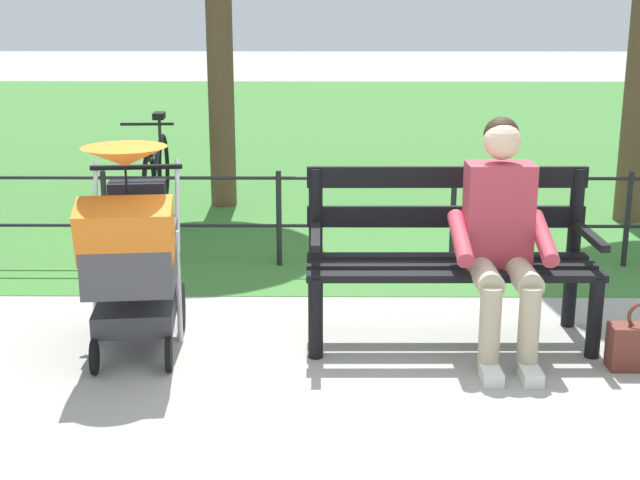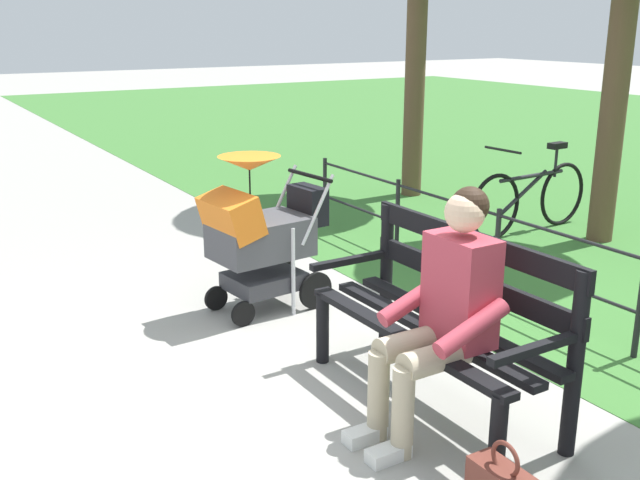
{
  "view_description": "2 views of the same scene",
  "coord_description": "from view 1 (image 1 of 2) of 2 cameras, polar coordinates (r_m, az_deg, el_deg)",
  "views": [
    {
      "loc": [
        0.28,
        4.66,
        1.87
      ],
      "look_at": [
        0.32,
        0.24,
        0.67
      ],
      "focal_mm": 49.56,
      "sensor_mm": 36.0,
      "label": 1
    },
    {
      "loc": [
        -3.27,
        2.39,
        2.04
      ],
      "look_at": [
        0.49,
        0.13,
        0.74
      ],
      "focal_mm": 41.46,
      "sensor_mm": 36.0,
      "label": 2
    }
  ],
  "objects": [
    {
      "name": "grass_lawn",
      "position": [
        13.6,
        1.66,
        7.28
      ],
      "size": [
        40.0,
        16.0,
        0.01
      ],
      "primitive_type": "cube",
      "color": "#3D7533",
      "rests_on": "ground"
    },
    {
      "name": "bicycle",
      "position": [
        8.06,
        -10.49,
        4.16
      ],
      "size": [
        0.44,
        1.66,
        0.89
      ],
      "color": "black",
      "rests_on": "ground"
    },
    {
      "name": "ground_plane",
      "position": [
        5.03,
        3.65,
        -6.65
      ],
      "size": [
        60.0,
        60.0,
        0.0
      ],
      "primitive_type": "plane",
      "color": "#9E9B93"
    },
    {
      "name": "person_on_bench",
      "position": [
        4.8,
        11.64,
        0.5
      ],
      "size": [
        0.53,
        0.74,
        1.28
      ],
      "color": "tan",
      "rests_on": "ground"
    },
    {
      "name": "handbag",
      "position": [
        4.94,
        19.94,
        -6.43
      ],
      "size": [
        0.32,
        0.14,
        0.37
      ],
      "color": "brown",
      "rests_on": "ground"
    },
    {
      "name": "park_fence",
      "position": [
        6.35,
        2.99,
        1.92
      ],
      "size": [
        6.31,
        0.04,
        0.7
      ],
      "color": "black",
      "rests_on": "ground"
    },
    {
      "name": "park_bench",
      "position": [
        5.01,
        8.32,
        -0.52
      ],
      "size": [
        1.61,
        0.62,
        0.96
      ],
      "color": "black",
      "rests_on": "ground"
    },
    {
      "name": "stroller",
      "position": [
        4.81,
        -12.06,
        -0.51
      ],
      "size": [
        0.59,
        0.93,
        1.15
      ],
      "color": "black",
      "rests_on": "ground"
    }
  ]
}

